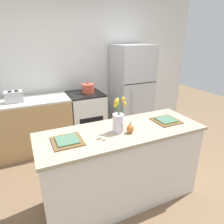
% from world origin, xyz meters
% --- Properties ---
extents(ground_plane, '(10.00, 10.00, 0.00)m').
position_xyz_m(ground_plane, '(0.00, 0.00, 0.00)').
color(ground_plane, brown).
extents(back_wall, '(5.20, 0.08, 2.70)m').
position_xyz_m(back_wall, '(0.00, 2.00, 1.35)').
color(back_wall, silver).
rests_on(back_wall, ground_plane).
extents(kitchen_island, '(1.80, 0.66, 0.91)m').
position_xyz_m(kitchen_island, '(0.00, 0.00, 0.46)').
color(kitchen_island, silver).
rests_on(kitchen_island, ground_plane).
extents(back_counter, '(1.68, 0.60, 0.90)m').
position_xyz_m(back_counter, '(-1.06, 1.60, 0.45)').
color(back_counter, tan).
rests_on(back_counter, ground_plane).
extents(stove_range, '(0.60, 0.61, 0.90)m').
position_xyz_m(stove_range, '(0.10, 1.60, 0.45)').
color(stove_range, silver).
rests_on(stove_range, ground_plane).
extents(refrigerator, '(0.68, 0.67, 1.71)m').
position_xyz_m(refrigerator, '(1.05, 1.60, 0.85)').
color(refrigerator, '#B7BABC').
rests_on(refrigerator, ground_plane).
extents(flower_vase, '(0.15, 0.15, 0.40)m').
position_xyz_m(flower_vase, '(-0.05, -0.02, 1.04)').
color(flower_vase, silver).
rests_on(flower_vase, kitchen_island).
extents(pear_figurine, '(0.08, 0.08, 0.13)m').
position_xyz_m(pear_figurine, '(0.05, -0.09, 0.96)').
color(pear_figurine, '#C66B33').
rests_on(pear_figurine, kitchen_island).
extents(plate_setting_left, '(0.29, 0.29, 0.02)m').
position_xyz_m(plate_setting_left, '(-0.59, -0.01, 0.92)').
color(plate_setting_left, brown).
rests_on(plate_setting_left, kitchen_island).
extents(plate_setting_right, '(0.29, 0.29, 0.02)m').
position_xyz_m(plate_setting_right, '(0.59, -0.01, 0.92)').
color(plate_setting_right, brown).
rests_on(plate_setting_right, kitchen_island).
extents(toaster, '(0.28, 0.18, 0.17)m').
position_xyz_m(toaster, '(-1.04, 1.57, 0.99)').
color(toaster, '#B7BABC').
rests_on(toaster, back_counter).
extents(cooking_pot, '(0.22, 0.22, 0.18)m').
position_xyz_m(cooking_pot, '(0.16, 1.61, 0.98)').
color(cooking_pot, '#CC4C38').
rests_on(cooking_pot, stove_range).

